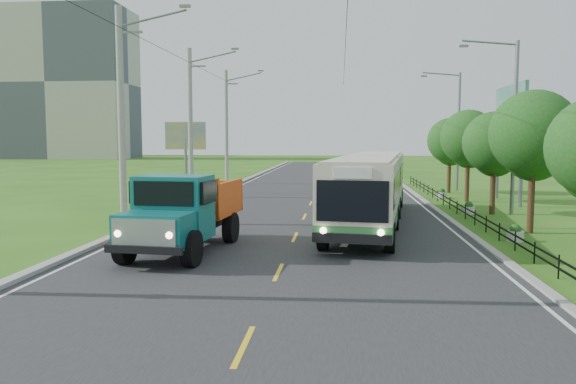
# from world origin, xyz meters

# --- Properties ---
(ground) EXTENTS (240.00, 240.00, 0.00)m
(ground) POSITION_xyz_m (0.00, 0.00, 0.00)
(ground) COLOR #2A5C15
(ground) RESTS_ON ground
(road) EXTENTS (14.00, 120.00, 0.02)m
(road) POSITION_xyz_m (0.00, 20.00, 0.01)
(road) COLOR #28282B
(road) RESTS_ON ground
(curb_left) EXTENTS (0.40, 120.00, 0.15)m
(curb_left) POSITION_xyz_m (-7.20, 20.00, 0.07)
(curb_left) COLOR #9E9E99
(curb_left) RESTS_ON ground
(curb_right) EXTENTS (0.30, 120.00, 0.10)m
(curb_right) POSITION_xyz_m (7.15, 20.00, 0.05)
(curb_right) COLOR #9E9E99
(curb_right) RESTS_ON ground
(edge_line_left) EXTENTS (0.12, 120.00, 0.00)m
(edge_line_left) POSITION_xyz_m (-6.65, 20.00, 0.02)
(edge_line_left) COLOR silver
(edge_line_left) RESTS_ON road
(edge_line_right) EXTENTS (0.12, 120.00, 0.00)m
(edge_line_right) POSITION_xyz_m (6.65, 20.00, 0.02)
(edge_line_right) COLOR silver
(edge_line_right) RESTS_ON road
(centre_dash) EXTENTS (0.12, 2.20, 0.00)m
(centre_dash) POSITION_xyz_m (0.00, 0.00, 0.02)
(centre_dash) COLOR yellow
(centre_dash) RESTS_ON road
(railing_right) EXTENTS (0.04, 40.00, 0.60)m
(railing_right) POSITION_xyz_m (8.00, 14.00, 0.30)
(railing_right) COLOR black
(railing_right) RESTS_ON ground
(pole_near) EXTENTS (3.51, 0.32, 10.00)m
(pole_near) POSITION_xyz_m (-8.26, 9.00, 5.09)
(pole_near) COLOR gray
(pole_near) RESTS_ON ground
(pole_mid) EXTENTS (3.51, 0.32, 10.00)m
(pole_mid) POSITION_xyz_m (-8.26, 21.00, 5.09)
(pole_mid) COLOR gray
(pole_mid) RESTS_ON ground
(pole_far) EXTENTS (3.51, 0.32, 10.00)m
(pole_far) POSITION_xyz_m (-8.26, 33.00, 5.09)
(pole_far) COLOR gray
(pole_far) RESTS_ON ground
(tree_third) EXTENTS (3.60, 3.62, 6.00)m
(tree_third) POSITION_xyz_m (9.86, 8.14, 3.99)
(tree_third) COLOR #382314
(tree_third) RESTS_ON ground
(tree_fourth) EXTENTS (3.24, 3.31, 5.40)m
(tree_fourth) POSITION_xyz_m (9.86, 14.14, 3.59)
(tree_fourth) COLOR #382314
(tree_fourth) RESTS_ON ground
(tree_fifth) EXTENTS (3.48, 3.52, 5.80)m
(tree_fifth) POSITION_xyz_m (9.86, 20.14, 3.85)
(tree_fifth) COLOR #382314
(tree_fifth) RESTS_ON ground
(tree_back) EXTENTS (3.30, 3.36, 5.50)m
(tree_back) POSITION_xyz_m (9.86, 26.14, 3.65)
(tree_back) COLOR #382314
(tree_back) RESTS_ON ground
(streetlight_mid) EXTENTS (3.02, 0.20, 9.07)m
(streetlight_mid) POSITION_xyz_m (10.64, 14.00, 4.90)
(streetlight_mid) COLOR slate
(streetlight_mid) RESTS_ON ground
(streetlight_far) EXTENTS (3.02, 0.20, 9.07)m
(streetlight_far) POSITION_xyz_m (10.64, 28.00, 4.90)
(streetlight_far) COLOR slate
(streetlight_far) RESTS_ON ground
(planter_near) EXTENTS (0.64, 0.64, 0.67)m
(planter_near) POSITION_xyz_m (8.60, 6.00, 0.29)
(planter_near) COLOR silver
(planter_near) RESTS_ON ground
(planter_mid) EXTENTS (0.64, 0.64, 0.67)m
(planter_mid) POSITION_xyz_m (8.60, 14.00, 0.29)
(planter_mid) COLOR silver
(planter_mid) RESTS_ON ground
(planter_far) EXTENTS (0.64, 0.64, 0.67)m
(planter_far) POSITION_xyz_m (8.60, 22.00, 0.29)
(planter_far) COLOR silver
(planter_far) RESTS_ON ground
(billboard_left) EXTENTS (3.00, 0.20, 5.20)m
(billboard_left) POSITION_xyz_m (-9.50, 24.00, 3.87)
(billboard_left) COLOR slate
(billboard_left) RESTS_ON ground
(billboard_right) EXTENTS (0.24, 6.00, 7.30)m
(billboard_right) POSITION_xyz_m (12.30, 20.00, 5.34)
(billboard_right) COLOR slate
(billboard_right) RESTS_ON ground
(apartment_near) EXTENTS (28.00, 14.00, 30.00)m
(apartment_near) POSITION_xyz_m (-55.00, 95.00, 15.00)
(apartment_near) COLOR #B7B2A3
(apartment_near) RESTS_ON ground
(apartment_far) EXTENTS (24.00, 14.00, 26.00)m
(apartment_far) POSITION_xyz_m (-80.00, 120.00, 13.00)
(apartment_far) COLOR #B7B2A3
(apartment_far) RESTS_ON ground
(bus) EXTENTS (4.63, 16.39, 3.13)m
(bus) POSITION_xyz_m (3.22, 9.91, 1.88)
(bus) COLOR #2F7639
(bus) RESTS_ON ground
(dump_truck) EXTENTS (3.09, 6.75, 2.75)m
(dump_truck) POSITION_xyz_m (-3.64, 2.81, 1.56)
(dump_truck) COLOR #116969
(dump_truck) RESTS_ON ground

